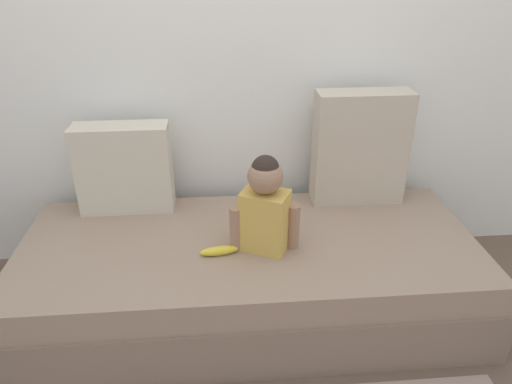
{
  "coord_description": "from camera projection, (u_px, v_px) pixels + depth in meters",
  "views": [
    {
      "loc": [
        -0.12,
        -1.83,
        1.61
      ],
      "look_at": [
        0.03,
        0.0,
        0.66
      ],
      "focal_mm": 32.95,
      "sensor_mm": 36.0,
      "label": 1
    }
  ],
  "objects": [
    {
      "name": "back_wall",
      "position": [
        239.0,
        27.0,
        2.3
      ],
      "size": [
        5.37,
        0.1,
        2.53
      ],
      "primitive_type": "cube",
      "color": "white",
      "rests_on": "ground"
    },
    {
      "name": "ground_plane",
      "position": [
        249.0,
        307.0,
        2.37
      ],
      "size": [
        12.0,
        12.0,
        0.0
      ],
      "primitive_type": "plane",
      "color": "brown"
    },
    {
      "name": "toddler",
      "position": [
        265.0,
        205.0,
        2.02
      ],
      "size": [
        0.31,
        0.21,
        0.45
      ],
      "color": "gold",
      "rests_on": "couch"
    },
    {
      "name": "throw_pillow_left",
      "position": [
        124.0,
        168.0,
        2.35
      ],
      "size": [
        0.46,
        0.16,
        0.45
      ],
      "primitive_type": "cube",
      "color": "beige",
      "rests_on": "couch"
    },
    {
      "name": "couch",
      "position": [
        249.0,
        276.0,
        2.28
      ],
      "size": [
        2.17,
        0.91,
        0.41
      ],
      "color": "#826C5B",
      "rests_on": "ground"
    },
    {
      "name": "throw_pillow_right",
      "position": [
        360.0,
        148.0,
        2.4
      ],
      "size": [
        0.47,
        0.16,
        0.59
      ],
      "primitive_type": "cube",
      "color": "#C1B29E",
      "rests_on": "couch"
    },
    {
      "name": "banana",
      "position": [
        219.0,
        251.0,
        2.07
      ],
      "size": [
        0.17,
        0.07,
        0.04
      ],
      "primitive_type": "ellipsoid",
      "rotation": [
        0.0,
        0.0,
        0.13
      ],
      "color": "yellow",
      "rests_on": "couch"
    }
  ]
}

